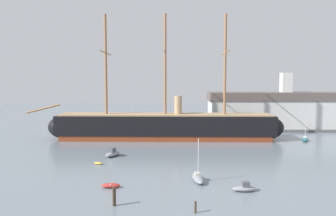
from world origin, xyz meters
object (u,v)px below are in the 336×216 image
object	(u,v)px
tall_ship	(165,126)
mooring_piling_nearest	(195,207)
dinghy_far_left	(79,139)
mooring_piling_left_pair	(114,197)
dinghy_foreground_left	(111,185)
motorboat_foreground_right	(244,188)
dockside_warehouse_right	(277,111)
sailboat_near_centre	(198,178)
dinghy_mid_left	(98,163)
motorboat_alongside_bow	(113,153)
sailboat_far_right	(305,139)

from	to	relation	value
tall_ship	mooring_piling_nearest	distance (m)	49.98
dinghy_far_left	mooring_piling_left_pair	world-z (taller)	mooring_piling_left_pair
dinghy_foreground_left	dinghy_far_left	xyz separation A→B (m)	(-15.95, 39.39, -0.08)
tall_ship	dinghy_foreground_left	size ratio (longest dim) A/B	24.43
motorboat_foreground_right	mooring_piling_nearest	bearing A→B (deg)	-133.71
dockside_warehouse_right	sailboat_near_centre	bearing A→B (deg)	-117.78
mooring_piling_nearest	dockside_warehouse_right	size ratio (longest dim) A/B	0.03
sailboat_near_centre	dinghy_far_left	distance (m)	46.28
dinghy_mid_left	dinghy_far_left	size ratio (longest dim) A/B	0.87
dinghy_foreground_left	sailboat_near_centre	distance (m)	13.38
motorboat_foreground_right	sailboat_near_centre	distance (m)	7.77
motorboat_foreground_right	dinghy_mid_left	size ratio (longest dim) A/B	1.72
tall_ship	motorboat_foreground_right	size ratio (longest dim) A/B	20.43
dinghy_far_left	sailboat_near_centre	bearing A→B (deg)	-51.33
mooring_piling_left_pair	dockside_warehouse_right	bearing A→B (deg)	58.45
mooring_piling_left_pair	dockside_warehouse_right	world-z (taller)	dockside_warehouse_right
motorboat_foreground_right	motorboat_alongside_bow	xyz separation A→B (m)	(-22.70, 21.48, 0.16)
dinghy_mid_left	sailboat_far_right	bearing A→B (deg)	27.40
tall_ship	motorboat_alongside_bow	size ratio (longest dim) A/B	14.40
dinghy_far_left	mooring_piling_left_pair	bearing A→B (deg)	-69.13
dinghy_foreground_left	mooring_piling_left_pair	world-z (taller)	mooring_piling_left_pair
motorboat_foreground_right	dinghy_far_left	world-z (taller)	motorboat_foreground_right
tall_ship	dockside_warehouse_right	distance (m)	40.41
tall_ship	motorboat_foreground_right	xyz separation A→B (m)	(12.28, -41.87, -3.11)
dinghy_foreground_left	mooring_piling_nearest	distance (m)	14.91
dinghy_far_left	mooring_piling_nearest	distance (m)	55.88
dinghy_foreground_left	dinghy_mid_left	distance (m)	14.49
tall_ship	motorboat_alongside_bow	distance (m)	23.09
dinghy_mid_left	mooring_piling_nearest	world-z (taller)	mooring_piling_nearest
sailboat_near_centre	sailboat_far_right	distance (m)	46.81
sailboat_far_right	dockside_warehouse_right	size ratio (longest dim) A/B	0.12
sailboat_far_right	mooring_piling_left_pair	bearing A→B (deg)	-132.38
dinghy_foreground_left	motorboat_alongside_bow	distance (m)	20.45
dinghy_foreground_left	motorboat_alongside_bow	world-z (taller)	motorboat_alongside_bow
dinghy_mid_left	motorboat_alongside_bow	bearing A→B (deg)	76.93
dinghy_far_left	mooring_piling_nearest	size ratio (longest dim) A/B	1.61
sailboat_near_centre	mooring_piling_left_pair	size ratio (longest dim) A/B	2.88
dinghy_foreground_left	dinghy_mid_left	bearing A→B (deg)	110.11
mooring_piling_nearest	mooring_piling_left_pair	size ratio (longest dim) A/B	0.59
mooring_piling_nearest	sailboat_far_right	bearing A→B (deg)	56.46
dockside_warehouse_right	motorboat_foreground_right	bearing A→B (deg)	-111.01
dinghy_mid_left	dinghy_foreground_left	bearing A→B (deg)	-69.89
sailboat_near_centre	sailboat_far_right	bearing A→B (deg)	49.28
mooring_piling_nearest	tall_ship	bearing A→B (deg)	95.56
dinghy_far_left	mooring_piling_nearest	xyz separation A→B (m)	(27.73, -48.51, 0.44)
dinghy_mid_left	motorboat_alongside_bow	size ratio (longest dim) A/B	0.41
motorboat_foreground_right	sailboat_near_centre	world-z (taller)	sailboat_near_centre
motorboat_alongside_bow	dinghy_far_left	world-z (taller)	motorboat_alongside_bow
tall_ship	motorboat_alongside_bow	bearing A→B (deg)	-117.06
motorboat_alongside_bow	sailboat_near_centre	bearing A→B (deg)	-45.80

